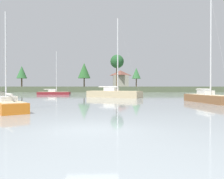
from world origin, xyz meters
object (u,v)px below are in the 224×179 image
Objects in this scene: sailboat_maroon at (54,94)px; sailboat_sand at (114,96)px; mooring_buoy_white at (214,93)px; sailboat_orange at (7,108)px; sailboat_wood at (207,100)px.

sailboat_sand is at bearing -46.70° from sailboat_maroon.
sailboat_sand reaches higher than mooring_buoy_white.
sailboat_sand reaches higher than sailboat_orange.
sailboat_wood reaches higher than sailboat_orange.
sailboat_wood is at bearing -48.56° from sailboat_maroon.
sailboat_wood is at bearing 23.40° from sailboat_orange.
sailboat_maroon is at bearing -171.39° from mooring_buoy_white.
sailboat_sand reaches higher than sailboat_maroon.
sailboat_wood reaches higher than mooring_buoy_white.
sailboat_wood is (10.53, -12.94, -0.04)m from sailboat_sand.
sailboat_orange is (-19.25, -8.33, -0.08)m from sailboat_wood.
sailboat_orange is 57.31m from mooring_buoy_white.
sailboat_sand is at bearing 129.12° from sailboat_wood.
mooring_buoy_white is (18.66, 34.64, -0.19)m from sailboat_wood.
mooring_buoy_white is at bearing 61.69° from sailboat_wood.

